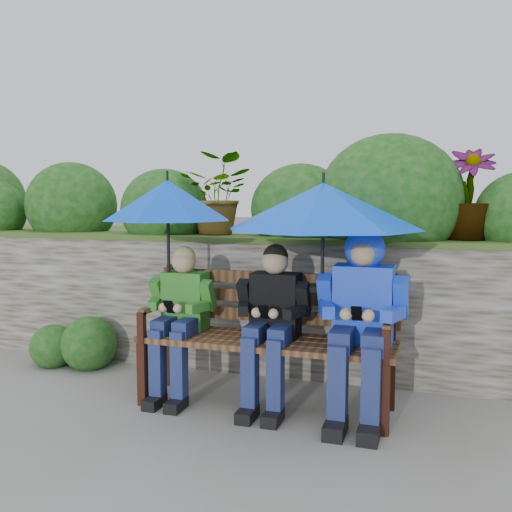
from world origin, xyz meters
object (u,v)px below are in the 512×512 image
(boy_middle, at_px, (272,317))
(umbrella_left, at_px, (168,200))
(umbrella_right, at_px, (323,206))
(boy_left, at_px, (180,313))
(boy_right, at_px, (361,308))
(park_bench, at_px, (269,329))

(boy_middle, distance_m, umbrella_left, 1.03)
(umbrella_right, bearing_deg, umbrella_left, 178.67)
(umbrella_right, bearing_deg, boy_middle, -175.90)
(boy_left, bearing_deg, boy_right, -0.04)
(boy_middle, xyz_separation_m, umbrella_right, (0.31, 0.02, 0.69))
(boy_left, xyz_separation_m, umbrella_left, (-0.10, 0.04, 0.74))
(park_bench, bearing_deg, umbrella_right, -7.39)
(boy_left, distance_m, umbrella_right, 1.18)
(umbrella_left, height_order, umbrella_right, umbrella_left)
(boy_left, relative_size, boy_right, 0.88)
(umbrella_left, distance_m, umbrella_right, 1.04)
(boy_left, xyz_separation_m, umbrella_right, (0.94, 0.02, 0.70))
(boy_middle, bearing_deg, umbrella_right, 4.10)
(boy_left, distance_m, boy_middle, 0.63)
(boy_left, relative_size, umbrella_right, 0.84)
(park_bench, bearing_deg, umbrella_left, -178.23)
(boy_right, bearing_deg, umbrella_left, 178.02)
(boy_left, bearing_deg, umbrella_left, 156.03)
(boy_left, relative_size, umbrella_left, 1.17)
(park_bench, height_order, boy_right, boy_right)
(boy_right, distance_m, umbrella_right, 0.65)
(boy_middle, height_order, umbrella_right, umbrella_right)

